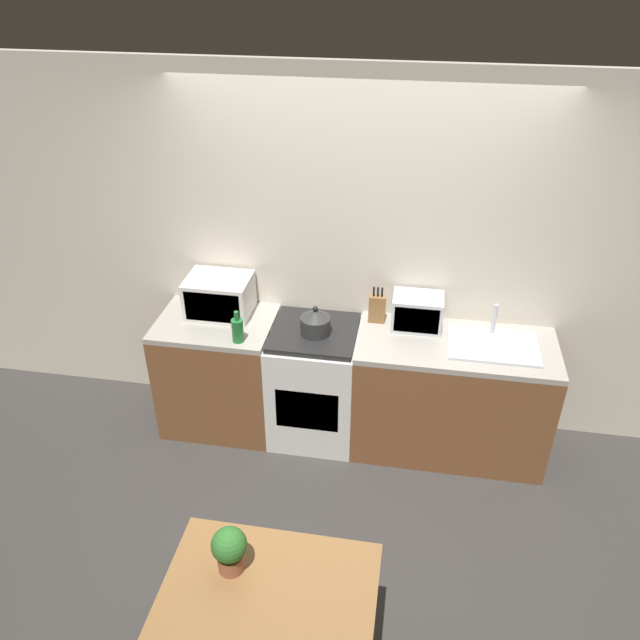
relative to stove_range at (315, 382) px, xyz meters
name	(u,v)px	position (x,y,z in m)	size (l,w,h in m)	color
ground_plane	(330,525)	(0.26, -0.88, -0.45)	(16.00, 16.00, 0.00)	#33302D
wall_back	(359,259)	(0.26, 0.34, 0.85)	(10.00, 0.06, 2.60)	beige
counter_left_run	(220,372)	(-0.72, 0.00, 0.00)	(0.82, 0.62, 0.90)	brown
counter_right_run	(450,396)	(0.97, 0.00, 0.00)	(1.34, 0.62, 0.90)	brown
stove_range	(315,382)	(0.00, 0.00, 0.00)	(0.61, 0.62, 0.90)	silver
kettle	(315,322)	(0.01, -0.03, 0.54)	(0.21, 0.21, 0.21)	#2D2D2D
microwave	(219,296)	(-0.71, 0.12, 0.59)	(0.45, 0.35, 0.28)	silver
bottle	(238,330)	(-0.48, -0.22, 0.54)	(0.08, 0.08, 0.23)	#1E662D
knife_block	(377,308)	(0.41, 0.19, 0.56)	(0.11, 0.06, 0.27)	brown
toaster_oven	(417,312)	(0.69, 0.17, 0.57)	(0.34, 0.24, 0.24)	silver
sink_basin	(493,344)	(1.21, 0.01, 0.47)	(0.59, 0.41, 0.24)	silver
dining_table	(270,603)	(0.13, -1.90, 0.20)	(0.96, 0.66, 0.75)	brown
potted_plant	(230,549)	(-0.06, -1.82, 0.43)	(0.16, 0.16, 0.24)	#9E5B3D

